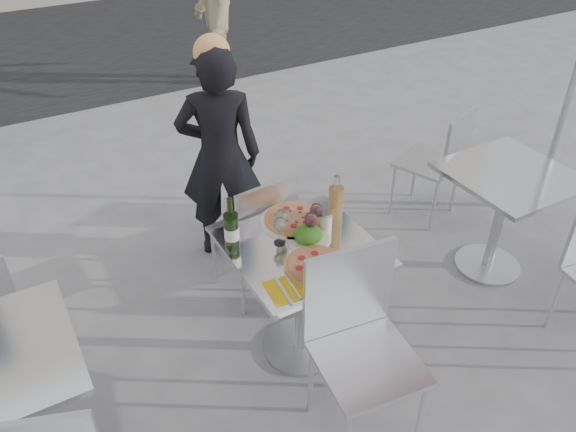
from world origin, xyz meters
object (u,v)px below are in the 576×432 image
side_table_right (504,201)px  wineglass_red_b (316,211)px  wineglass_white_a (279,226)px  sugar_shaker (326,221)px  wineglass_white_b (282,217)px  pizza_far (293,219)px  napkin_right (367,257)px  wineglass_red_a (311,221)px  side_chair_rfar (441,157)px  carafe (336,204)px  pizza_near (317,266)px  napkin_left (287,289)px  main_table (302,278)px  chair_far (258,229)px  woman_diner (220,156)px  salad_plate (308,236)px  chair_near (359,333)px  pedestrian_b (209,2)px  wine_bottle (231,229)px

side_table_right → wineglass_red_b: wineglass_red_b is taller
wineglass_white_a → wineglass_red_b: same height
sugar_shaker → wineglass_white_b: 0.24m
pizza_far → wineglass_red_b: bearing=-56.7°
wineglass_white_b → napkin_right: (0.27, -0.37, -0.11)m
wineglass_red_b → wineglass_red_a: bearing=-139.0°
side_chair_rfar → pizza_far: side_chair_rfar is taller
carafe → pizza_near: bearing=-136.0°
wineglass_white_a → wineglass_red_b: (0.23, 0.02, 0.00)m
pizza_far → napkin_left: bearing=-123.1°
main_table → wineglass_red_a: (0.08, 0.04, 0.32)m
wineglass_red_a → wineglass_white_b: bearing=138.9°
pizza_near → wineglass_white_a: bearing=102.9°
main_table → chair_far: size_ratio=0.83×
wineglass_red_a → napkin_right: wineglass_red_a is taller
woman_diner → salad_plate: woman_diner is taller
chair_near → wineglass_white_a: bearing=105.7°
main_table → napkin_right: napkin_right is taller
carafe → napkin_left: bearing=-145.2°
wineglass_white_b → woman_diner: bearing=86.4°
side_table_right → woman_diner: 1.85m
pizza_far → pizza_near: bearing=-103.6°
chair_far → wineglass_red_a: (0.08, -0.47, 0.33)m
chair_far → carafe: 0.59m
pedestrian_b → wineglass_red_b: (-1.08, -3.97, -0.04)m
woman_diner → napkin_right: bearing=122.4°
napkin_left → napkin_right: size_ratio=1.00×
side_table_right → pedestrian_b: bearing=93.9°
wine_bottle → sugar_shaker: size_ratio=2.76×
wineglass_white_b → napkin_left: wineglass_white_b is taller
pedestrian_b → wineglass_white_a: bearing=-6.4°
pizza_near → wine_bottle: bearing=129.1°
pizza_far → wine_bottle: bearing=-173.8°
pedestrian_b → carafe: bearing=-1.9°
pedestrian_b → wineglass_red_a: size_ratio=11.47×
wineglass_red_a → chair_far: bearing=99.3°
pizza_near → pedestrian_b: bearing=73.7°
wineglass_white_a → woman_diner: bearing=83.9°
pizza_far → sugar_shaker: size_ratio=3.31×
wineglass_white_a → wineglass_white_b: same height
wineglass_white_b → napkin_left: bearing=-116.1°
chair_near → pizza_far: (0.07, 0.72, 0.18)m
wineglass_red_a → side_table_right: bearing=-1.8°
carafe → napkin_right: carafe is taller
pedestrian_b → pizza_near: bearing=-4.6°
pizza_near → pizza_far: pizza_far is taller
woman_diner → wineglass_white_a: 1.01m
pizza_far → napkin_left: size_ratio=1.77×
chair_far → salad_plate: 0.55m
salad_plate → chair_far: bearing=95.9°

